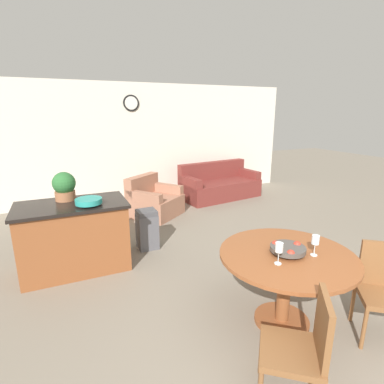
# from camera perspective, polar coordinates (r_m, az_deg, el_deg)

# --- Properties ---
(wall_back) EXTENTS (8.00, 0.09, 2.70)m
(wall_back) POSITION_cam_1_polar(r_m,az_deg,el_deg) (7.27, -10.61, 9.26)
(wall_back) COLOR silver
(wall_back) RESTS_ON ground_plane
(dining_table) EXTENTS (1.28, 1.28, 0.75)m
(dining_table) POSITION_cam_1_polar(r_m,az_deg,el_deg) (3.11, 17.46, -13.97)
(dining_table) COLOR brown
(dining_table) RESTS_ON ground_plane
(dining_chair_near_left) EXTENTS (0.59, 0.59, 0.89)m
(dining_chair_near_left) POSITION_cam_1_polar(r_m,az_deg,el_deg) (2.45, 20.26, -25.77)
(dining_chair_near_left) COLOR brown
(dining_chair_near_left) RESTS_ON ground_plane
(dining_chair_near_right) EXTENTS (0.59, 0.59, 0.89)m
(dining_chair_near_right) POSITION_cam_1_polar(r_m,az_deg,el_deg) (3.40, 32.61, -14.94)
(dining_chair_near_right) COLOR brown
(dining_chair_near_right) RESTS_ON ground_plane
(fruit_bowl) EXTENTS (0.33, 0.33, 0.10)m
(fruit_bowl) POSITION_cam_1_polar(r_m,az_deg,el_deg) (3.01, 17.78, -10.25)
(fruit_bowl) COLOR #4C4742
(fruit_bowl) RESTS_ON dining_table
(wine_glass_left) EXTENTS (0.07, 0.07, 0.20)m
(wine_glass_left) POSITION_cam_1_polar(r_m,az_deg,el_deg) (2.77, 16.25, -10.27)
(wine_glass_left) COLOR silver
(wine_glass_left) RESTS_ON dining_table
(wine_glass_right) EXTENTS (0.07, 0.07, 0.20)m
(wine_glass_right) POSITION_cam_1_polar(r_m,az_deg,el_deg) (3.03, 22.45, -8.57)
(wine_glass_right) COLOR silver
(wine_glass_right) RESTS_ON dining_table
(kitchen_island) EXTENTS (1.37, 0.78, 0.92)m
(kitchen_island) POSITION_cam_1_polar(r_m,az_deg,el_deg) (4.29, -21.44, -7.90)
(kitchen_island) COLOR brown
(kitchen_island) RESTS_ON ground_plane
(teal_bowl) EXTENTS (0.33, 0.33, 0.09)m
(teal_bowl) POSITION_cam_1_polar(r_m,az_deg,el_deg) (3.97, -19.08, -1.66)
(teal_bowl) COLOR teal
(teal_bowl) RESTS_ON kitchen_island
(potted_plant) EXTENTS (0.29, 0.29, 0.38)m
(potted_plant) POSITION_cam_1_polar(r_m,az_deg,el_deg) (4.29, -23.16, 1.05)
(potted_plant) COLOR #A36642
(potted_plant) RESTS_ON kitchen_island
(trash_bin) EXTENTS (0.30, 0.29, 0.61)m
(trash_bin) POSITION_cam_1_polar(r_m,az_deg,el_deg) (4.69, -8.54, -7.05)
(trash_bin) COLOR #56565B
(trash_bin) RESTS_ON ground_plane
(couch) EXTENTS (2.01, 1.13, 0.84)m
(couch) POSITION_cam_1_polar(r_m,az_deg,el_deg) (7.40, 5.19, 1.20)
(couch) COLOR maroon
(couch) RESTS_ON ground_plane
(armchair) EXTENTS (1.23, 1.22, 0.79)m
(armchair) POSITION_cam_1_polar(r_m,az_deg,el_deg) (6.15, -7.25, -1.88)
(armchair) COLOR #A87056
(armchair) RESTS_ON ground_plane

